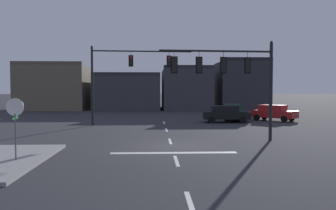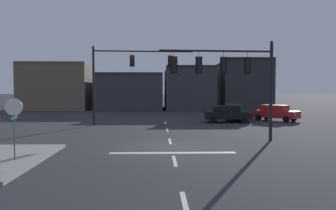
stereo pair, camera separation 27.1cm
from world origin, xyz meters
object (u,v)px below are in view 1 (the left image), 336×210
Objects in this scene: signal_mast_near_side at (232,72)px; signal_mast_far_side at (122,70)px; car_lot_middle at (232,112)px; car_lot_nearside at (226,114)px; stop_sign at (15,114)px; car_lot_farside at (274,112)px.

signal_mast_far_side reaches higher than signal_mast_near_side.
car_lot_middle is at bearing 24.61° from signal_mast_far_side.
signal_mast_near_side reaches higher than car_lot_nearside.
signal_mast_far_side is at bearing 78.72° from stop_sign.
signal_mast_near_side is at bearing -118.30° from car_lot_farside.
signal_mast_near_side is 12.59m from stop_sign.
car_lot_middle and car_lot_farside have the same top height.
signal_mast_near_side is 1.60× the size of car_lot_farside.
car_lot_nearside is (12.96, 18.29, -1.29)m from stop_sign.
car_lot_nearside is at bearing -164.66° from car_lot_farside.
car_lot_farside is (5.16, 1.42, 0.00)m from car_lot_nearside.
signal_mast_far_side is 1.95× the size of car_lot_middle.
stop_sign reaches higher than car_lot_middle.
car_lot_nearside is at bearing 12.27° from signal_mast_far_side.
stop_sign is at bearing -125.33° from car_lot_nearside.
signal_mast_near_side is at bearing -100.05° from car_lot_nearside.
car_lot_nearside is at bearing 79.95° from signal_mast_near_side.
stop_sign is at bearing -123.86° from car_lot_middle.
stop_sign is 0.62× the size of car_lot_middle.
stop_sign reaches higher than car_lot_farside.
car_lot_nearside is 3.19m from car_lot_middle.
signal_mast_near_side is 15.81m from car_lot_farside.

